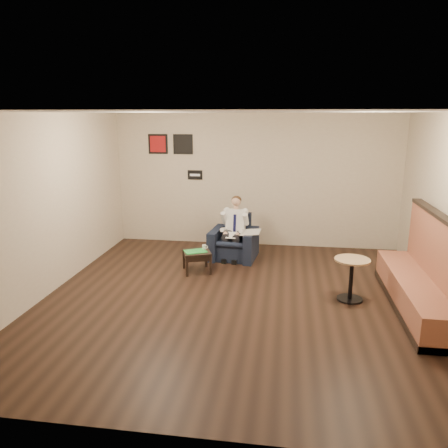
# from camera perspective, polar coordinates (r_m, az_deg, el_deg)

# --- Properties ---
(ground) EXTENTS (6.00, 6.00, 0.00)m
(ground) POSITION_cam_1_polar(r_m,az_deg,el_deg) (6.82, 1.96, -9.83)
(ground) COLOR black
(ground) RESTS_ON ground
(wall_back) EXTENTS (6.00, 0.02, 2.80)m
(wall_back) POSITION_cam_1_polar(r_m,az_deg,el_deg) (9.32, 4.11, 5.66)
(wall_back) COLOR beige
(wall_back) RESTS_ON ground
(wall_front) EXTENTS (6.00, 0.02, 2.80)m
(wall_front) POSITION_cam_1_polar(r_m,az_deg,el_deg) (3.54, -3.36, -8.62)
(wall_front) COLOR beige
(wall_front) RESTS_ON ground
(wall_left) EXTENTS (0.02, 6.00, 2.80)m
(wall_left) POSITION_cam_1_polar(r_m,az_deg,el_deg) (7.33, -21.96, 2.35)
(wall_left) COLOR beige
(wall_left) RESTS_ON ground
(ceiling) EXTENTS (6.00, 6.00, 0.02)m
(ceiling) POSITION_cam_1_polar(r_m,az_deg,el_deg) (6.23, 2.18, 14.43)
(ceiling) COLOR white
(ceiling) RESTS_ON wall_back
(seating_sign) EXTENTS (0.32, 0.02, 0.20)m
(seating_sign) POSITION_cam_1_polar(r_m,az_deg,el_deg) (9.47, -3.80, 6.42)
(seating_sign) COLOR black
(seating_sign) RESTS_ON wall_back
(art_print_left) EXTENTS (0.42, 0.03, 0.42)m
(art_print_left) POSITION_cam_1_polar(r_m,az_deg,el_deg) (9.61, -8.62, 10.30)
(art_print_left) COLOR #A01315
(art_print_left) RESTS_ON wall_back
(art_print_right) EXTENTS (0.42, 0.03, 0.42)m
(art_print_right) POSITION_cam_1_polar(r_m,az_deg,el_deg) (9.46, -5.37, 10.33)
(art_print_right) COLOR black
(art_print_right) RESTS_ON wall_back
(armchair) EXTENTS (0.96, 0.96, 0.84)m
(armchair) POSITION_cam_1_polar(r_m,az_deg,el_deg) (8.58, 1.27, -1.74)
(armchair) COLOR black
(armchair) RESTS_ON ground
(seated_man) EXTENTS (0.63, 0.88, 1.16)m
(seated_man) POSITION_cam_1_polar(r_m,az_deg,el_deg) (8.43, 1.11, -0.92)
(seated_man) COLOR silver
(seated_man) RESTS_ON armchair
(lap_papers) EXTENTS (0.20, 0.28, 0.01)m
(lap_papers) POSITION_cam_1_polar(r_m,az_deg,el_deg) (8.36, 0.97, -1.47)
(lap_papers) COLOR white
(lap_papers) RESTS_ON seated_man
(newspaper) EXTENTS (0.39, 0.48, 0.01)m
(newspaper) POSITION_cam_1_polar(r_m,az_deg,el_deg) (8.38, 3.49, -1.06)
(newspaper) COLOR silver
(newspaper) RESTS_ON armchair
(side_table) EXTENTS (0.60, 0.60, 0.38)m
(side_table) POSITION_cam_1_polar(r_m,az_deg,el_deg) (7.91, -3.57, -4.89)
(side_table) COLOR black
(side_table) RESTS_ON ground
(green_folder) EXTENTS (0.47, 0.42, 0.01)m
(green_folder) POSITION_cam_1_polar(r_m,az_deg,el_deg) (7.83, -3.75, -3.58)
(green_folder) COLOR green
(green_folder) RESTS_ON side_table
(coffee_mug) EXTENTS (0.09, 0.09, 0.08)m
(coffee_mug) POSITION_cam_1_polar(r_m,az_deg,el_deg) (7.96, -2.62, -3.00)
(coffee_mug) COLOR white
(coffee_mug) RESTS_ON side_table
(smartphone) EXTENTS (0.13, 0.08, 0.01)m
(smartphone) POSITION_cam_1_polar(r_m,az_deg,el_deg) (7.99, -3.44, -3.23)
(smartphone) COLOR black
(smartphone) RESTS_ON side_table
(banquette) EXTENTS (0.64, 2.68, 1.37)m
(banquette) POSITION_cam_1_polar(r_m,az_deg,el_deg) (6.87, 24.16, -4.79)
(banquette) COLOR #935039
(banquette) RESTS_ON ground
(cafe_table) EXTENTS (0.68, 0.68, 0.66)m
(cafe_table) POSITION_cam_1_polar(r_m,az_deg,el_deg) (6.95, 16.25, -6.98)
(cafe_table) COLOR #A6825A
(cafe_table) RESTS_ON ground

